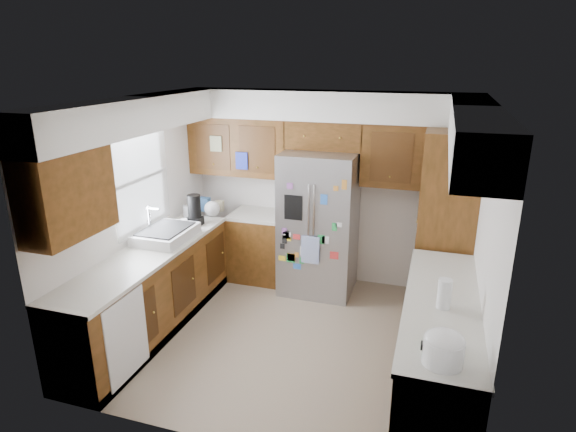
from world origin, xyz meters
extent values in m
plane|color=gray|center=(0.00, 0.00, 0.00)|extent=(3.60, 3.60, 0.00)
cube|color=white|center=(0.00, 1.60, 1.25)|extent=(3.60, 0.04, 2.50)
cube|color=white|center=(-1.80, 0.00, 1.25)|extent=(0.04, 3.20, 2.50)
cube|color=white|center=(1.80, 0.00, 1.25)|extent=(0.04, 3.20, 2.50)
cube|color=white|center=(0.00, -1.60, 1.25)|extent=(3.60, 0.04, 2.50)
cube|color=white|center=(0.00, 0.00, 2.51)|extent=(3.60, 3.20, 0.02)
cube|color=white|center=(0.00, 1.41, 2.33)|extent=(3.60, 0.38, 0.35)
cube|color=white|center=(-1.61, 0.00, 2.33)|extent=(0.38, 3.20, 0.35)
cube|color=white|center=(1.61, 0.00, 2.33)|extent=(0.38, 3.20, 0.35)
cube|color=#442B0D|center=(-1.14, 1.43, 1.77)|extent=(1.33, 0.34, 0.75)
cube|color=#442B0D|center=(1.14, 1.43, 1.77)|extent=(1.33, 0.34, 0.75)
cube|color=#442B0D|center=(-1.63, -1.15, 1.77)|extent=(0.34, 0.85, 0.75)
cube|color=white|center=(-1.79, 0.10, 1.60)|extent=(0.02, 0.90, 1.05)
cube|color=white|center=(-1.75, 0.10, 1.60)|extent=(0.01, 1.02, 1.15)
cube|color=#2031BD|center=(-1.03, 1.24, 1.62)|extent=(0.16, 0.02, 0.22)
cube|color=beige|center=(-1.39, 1.24, 1.82)|extent=(0.16, 0.02, 0.20)
cube|color=#442B0D|center=(-1.50, -0.30, 0.44)|extent=(0.60, 2.60, 0.88)
cube|color=#442B0D|center=(-0.83, 1.30, 0.44)|extent=(0.75, 0.60, 0.88)
cube|color=white|center=(-1.50, -0.30, 0.90)|extent=(0.63, 2.60, 0.04)
cube|color=white|center=(-0.83, 1.30, 0.90)|extent=(0.75, 0.60, 0.04)
cube|color=black|center=(-1.50, -0.30, 0.05)|extent=(0.60, 2.60, 0.10)
cube|color=white|center=(-1.19, -1.15, 0.46)|extent=(0.01, 0.58, 0.80)
cube|color=#442B0D|center=(1.50, -0.47, 0.44)|extent=(0.60, 2.25, 0.88)
cube|color=white|center=(1.50, -0.47, 0.90)|extent=(0.63, 2.25, 0.04)
cube|color=black|center=(1.50, -0.47, 0.05)|extent=(0.60, 2.25, 0.10)
cube|color=#442B0D|center=(1.50, 1.15, 1.07)|extent=(0.60, 0.90, 2.15)
cube|color=#9F9FA4|center=(0.00, 1.21, 0.90)|extent=(0.90, 0.75, 1.80)
cylinder|color=silver|center=(-0.03, 0.82, 1.05)|extent=(0.02, 0.02, 0.90)
cylinder|color=silver|center=(0.03, 0.82, 1.05)|extent=(0.02, 0.02, 0.90)
cube|color=black|center=(-0.22, 0.83, 1.20)|extent=(0.22, 0.01, 0.30)
cube|color=silver|center=(0.00, 0.80, 0.70)|extent=(0.22, 0.01, 0.34)
cube|color=orange|center=(0.37, 0.82, 1.52)|extent=(0.06, 0.00, 0.11)
cube|color=black|center=(-0.33, 0.82, 0.79)|extent=(0.06, 0.00, 0.11)
cube|color=white|center=(0.18, 0.82, 0.84)|extent=(0.08, 0.00, 0.09)
cube|color=black|center=(-0.36, 0.82, 0.70)|extent=(0.06, 0.00, 0.07)
cube|color=red|center=(0.29, 0.82, 0.66)|extent=(0.10, 0.00, 0.09)
cube|color=yellow|center=(-0.36, 0.82, 0.54)|extent=(0.09, 0.00, 0.06)
cube|color=green|center=(0.28, 0.82, 1.01)|extent=(0.06, 0.00, 0.10)
cube|color=black|center=(-0.05, 0.82, 0.57)|extent=(0.06, 0.00, 0.08)
cube|color=white|center=(-0.11, 0.82, 0.66)|extent=(0.05, 0.00, 0.12)
cube|color=yellow|center=(-0.27, 0.82, 0.80)|extent=(0.05, 0.00, 0.05)
cube|color=green|center=(-0.11, 0.82, 0.54)|extent=(0.06, 0.00, 0.08)
cube|color=#8C4C99|center=(-0.26, 0.82, 1.46)|extent=(0.07, 0.00, 0.07)
cube|color=black|center=(-0.29, 0.82, 0.86)|extent=(0.05, 0.00, 0.09)
cube|color=blue|center=(0.15, 0.82, 1.33)|extent=(0.08, 0.00, 0.12)
cube|color=blue|center=(-0.17, 0.82, 0.45)|extent=(0.10, 0.00, 0.07)
cube|color=white|center=(-0.30, 0.82, 0.84)|extent=(0.10, 0.00, 0.09)
cube|color=green|center=(0.13, 0.82, 0.84)|extent=(0.09, 0.00, 0.11)
cube|color=red|center=(-0.18, 0.82, 0.84)|extent=(0.09, 0.00, 0.07)
cube|color=white|center=(0.33, 0.82, 1.04)|extent=(0.08, 0.00, 0.06)
cube|color=orange|center=(-0.18, 0.82, 0.61)|extent=(0.05, 0.00, 0.06)
cube|color=orange|center=(-0.24, 0.82, 0.57)|extent=(0.10, 0.00, 0.10)
cube|color=#8C4C99|center=(-0.33, 0.82, 0.90)|extent=(0.06, 0.00, 0.08)
cube|color=green|center=(-0.25, 0.82, 0.55)|extent=(0.10, 0.00, 0.12)
cube|color=orange|center=(0.28, 0.82, 1.47)|extent=(0.06, 0.00, 0.06)
cube|color=#442B0D|center=(0.00, 1.43, 1.98)|extent=(0.96, 0.34, 0.35)
sphere|color=blue|center=(-0.17, 1.37, 2.29)|extent=(0.29, 0.29, 0.29)
cylinder|color=black|center=(0.25, 1.43, 2.24)|extent=(0.30, 0.30, 0.17)
ellipsoid|color=#333338|center=(0.25, 1.43, 2.32)|extent=(0.28, 0.28, 0.12)
cube|color=white|center=(-1.50, 0.10, 0.98)|extent=(0.52, 0.70, 0.12)
cube|color=black|center=(-1.50, 0.10, 1.04)|extent=(0.44, 0.60, 0.02)
cylinder|color=silver|center=(-1.70, 0.10, 1.14)|extent=(0.02, 0.02, 0.30)
cylinder|color=silver|center=(-1.64, 0.10, 1.27)|extent=(0.16, 0.02, 0.02)
cube|color=yellow|center=(-1.33, -0.14, 0.94)|extent=(0.10, 0.18, 0.04)
cube|color=black|center=(-1.42, 0.65, 0.97)|extent=(0.18, 0.14, 0.10)
cylinder|color=black|center=(-1.42, 0.65, 1.16)|extent=(0.16, 0.16, 0.28)
cylinder|color=#9F9FA4|center=(-1.58, 0.78, 1.02)|extent=(0.14, 0.14, 0.20)
sphere|color=white|center=(-1.37, 1.02, 1.02)|extent=(0.20, 0.20, 0.20)
cube|color=#3F72B2|center=(-1.57, 1.19, 1.01)|extent=(0.14, 0.10, 0.18)
cube|color=#BFB28C|center=(-1.38, 1.25, 0.99)|extent=(0.10, 0.08, 0.14)
cylinder|color=white|center=(-1.50, 0.51, 0.98)|extent=(0.08, 0.08, 0.11)
cylinder|color=white|center=(1.50, -1.38, 1.01)|extent=(0.27, 0.27, 0.18)
ellipsoid|color=white|center=(1.50, -1.38, 1.10)|extent=(0.26, 0.26, 0.12)
cube|color=black|center=(1.37, -1.38, 1.03)|extent=(0.04, 0.06, 0.04)
cylinder|color=white|center=(1.50, -0.59, 1.05)|extent=(0.11, 0.11, 0.25)
camera|label=1|loc=(1.34, -4.33, 2.88)|focal=30.00mm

